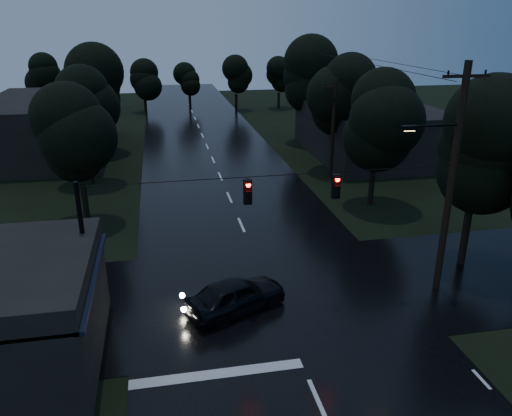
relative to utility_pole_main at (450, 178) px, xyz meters
name	(u,v)px	position (x,y,z in m)	size (l,w,h in m)	color
main_road	(220,177)	(-7.41, 19.00, -5.26)	(12.00, 120.00, 0.02)	black
cross_street	(271,293)	(-7.41, 1.00, -5.26)	(60.00, 9.00, 0.02)	black
building_far_right	(371,131)	(6.59, 23.00, -3.06)	(10.00, 14.00, 4.40)	black
building_far_left	(50,127)	(-21.41, 29.00, -2.76)	(10.00, 16.00, 5.00)	black
utility_pole_main	(450,178)	(0.00, 0.00, 0.00)	(3.50, 0.30, 10.00)	black
utility_pole_far	(333,128)	(0.89, 17.00, -1.38)	(2.00, 0.30, 7.50)	black
anchor_pole_left	(85,257)	(-14.91, 0.00, -2.26)	(0.18, 0.18, 6.00)	black
span_signals	(292,188)	(-6.85, -0.01, -0.01)	(15.00, 0.37, 1.12)	black
tree_corner_near	(479,147)	(2.59, 2.00, 0.74)	(4.48, 4.48, 9.44)	black
tree_left_a	(77,138)	(-16.41, 11.00, -0.02)	(3.92, 3.92, 8.26)	black
tree_left_b	(83,108)	(-17.01, 19.00, 0.36)	(4.20, 4.20, 8.85)	black
tree_left_c	(90,86)	(-17.61, 29.00, 0.74)	(4.48, 4.48, 9.44)	black
tree_right_a	(377,120)	(1.59, 11.00, 0.36)	(4.20, 4.20, 8.85)	black
tree_right_b	(342,95)	(2.19, 19.00, 0.74)	(4.48, 4.48, 9.44)	black
tree_right_c	(311,77)	(2.79, 29.00, 1.11)	(4.76, 4.76, 10.03)	black
car	(236,295)	(-9.15, -0.11, -4.52)	(1.75, 4.35, 1.48)	black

